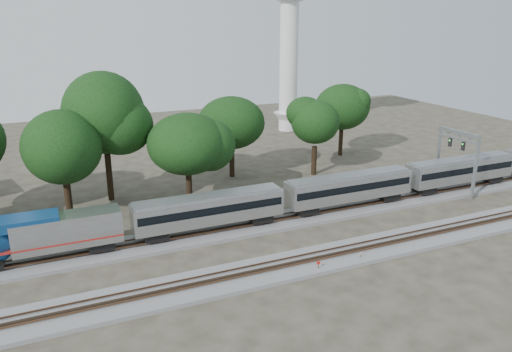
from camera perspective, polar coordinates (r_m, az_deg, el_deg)
The scene contains 14 objects.
ground at distance 49.53m, azimuth -0.45°, elevation -8.92°, with size 160.00×160.00×0.00m, color #383328.
track_far at distance 54.48m, azimuth -2.97°, elevation -6.13°, with size 160.00×5.00×0.73m.
track_near at distance 46.21m, azimuth 1.56°, elevation -10.73°, with size 160.00×5.00×0.73m.
train at distance 71.26m, azimuth 22.39°, elevation 0.72°, with size 118.98×2.89×4.26m.
switch_stand_red at distance 46.37m, azimuth 7.14°, elevation -10.08°, with size 0.34×0.13×1.09m.
switch_stand_white at distance 48.93m, azimuth 11.88°, elevation -8.87°, with size 0.31×0.11×0.98m.
switch_lever at distance 47.84m, azimuth 9.35°, elevation -10.00°, with size 0.50×0.30×0.30m, color #512D19.
signal_gantry at distance 69.72m, azimuth 22.04°, elevation 3.00°, with size 0.58×6.84×8.31m.
tree_2 at distance 59.66m, azimuth -21.28°, elevation 3.11°, with size 8.56×8.56×12.06m.
tree_3 at distance 63.48m, azimuth -17.04°, elevation 6.94°, with size 11.38×11.38×16.04m.
tree_4 at distance 59.72m, azimuth -7.86°, elevation 3.64°, with size 8.01×8.01×11.29m.
tree_5 at distance 70.95m, azimuth -2.84°, elevation 6.09°, with size 8.10×8.10×11.41m.
tree_6 at distance 72.37m, azimuth 6.80°, elevation 6.13°, with size 7.99×7.99×11.26m.
tree_7 at distance 83.68m, azimuth 9.86°, elevation 7.77°, with size 8.29×8.29×11.69m.
Camera 1 is at (-17.59, -40.64, 22.19)m, focal length 35.00 mm.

